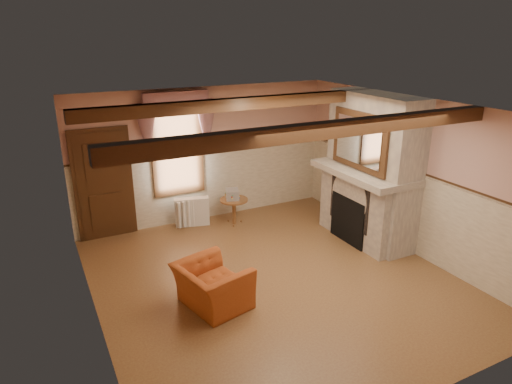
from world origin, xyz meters
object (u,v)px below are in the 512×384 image
armchair (212,286)px  radiator (192,212)px  side_table (234,211)px  bowl (368,168)px  oil_lamp (343,153)px  mantel_clock (340,154)px

armchair → radiator: armchair is taller
side_table → radiator: radiator is taller
bowl → armchair: bearing=-167.6°
radiator → oil_lamp: oil_lamp is taller
radiator → bowl: bowl is taller
armchair → oil_lamp: size_ratio=3.59×
armchair → side_table: size_ratio=1.74×
side_table → mantel_clock: 2.47m
armchair → radiator: size_ratio=1.44×
side_table → oil_lamp: bearing=-30.3°
bowl → mantel_clock: mantel_clock is taller
armchair → bowl: bowl is taller
armchair → oil_lamp: oil_lamp is taller
radiator → bowl: 3.66m
bowl → oil_lamp: oil_lamp is taller
side_table → oil_lamp: 2.53m
bowl → mantel_clock: bearing=90.0°
radiator → mantel_clock: 3.24m
bowl → radiator: bearing=140.9°
armchair → bowl: 3.68m
oil_lamp → armchair: bearing=-156.0°
radiator → oil_lamp: (2.69, -1.42, 1.26)m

